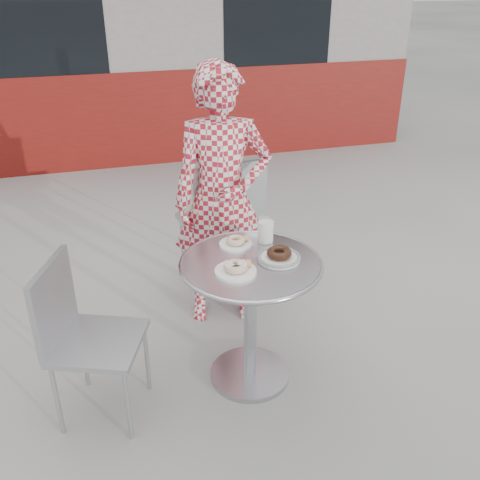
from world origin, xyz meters
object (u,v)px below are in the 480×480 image
object	(u,v)px
seated_person	(222,200)
milk_cup	(266,231)
bistro_table	(251,292)
plate_near	(236,268)
chair_left	(100,370)
plate_far	(236,242)
plate_checker	(279,256)
chair_far	(220,250)

from	to	relation	value
seated_person	milk_cup	bearing A→B (deg)	-65.73
bistro_table	milk_cup	size ratio (longest dim) A/B	5.26
bistro_table	plate_near	size ratio (longest dim) A/B	3.63
chair_left	milk_cup	size ratio (longest dim) A/B	6.08
plate_far	chair_left	bearing A→B (deg)	-163.35
plate_near	plate_checker	bearing A→B (deg)	15.05
plate_far	bistro_table	bearing A→B (deg)	-83.93
chair_left	plate_far	xyz separation A→B (m)	(0.74, 0.22, 0.47)
bistro_table	plate_checker	size ratio (longest dim) A/B	3.34
bistro_table	chair_far	xyz separation A→B (m)	(0.07, 0.90, -0.24)
bistro_table	seated_person	world-z (taller)	seated_person
chair_left	seated_person	world-z (taller)	seated_person
bistro_table	milk_cup	distance (m)	0.33
milk_cup	bistro_table	bearing A→B (deg)	-126.38
plate_near	chair_left	bearing A→B (deg)	176.56
chair_left	seated_person	xyz separation A→B (m)	(0.78, 0.65, 0.52)
plate_near	milk_cup	world-z (taller)	milk_cup
plate_checker	milk_cup	size ratio (longest dim) A/B	1.57
milk_cup	plate_near	bearing A→B (deg)	-131.79
seated_person	plate_far	world-z (taller)	seated_person
seated_person	plate_far	size ratio (longest dim) A/B	9.23
seated_person	milk_cup	xyz separation A→B (m)	(0.12, -0.44, -0.01)
chair_left	milk_cup	bearing A→B (deg)	-54.36
plate_far	milk_cup	bearing A→B (deg)	-1.85
plate_far	milk_cup	xyz separation A→B (m)	(0.16, -0.01, 0.05)
bistro_table	milk_cup	bearing A→B (deg)	53.62
chair_far	plate_checker	bearing A→B (deg)	88.32
plate_far	plate_near	size ratio (longest dim) A/B	0.86
bistro_table	plate_checker	xyz separation A→B (m)	(0.14, -0.01, 0.19)
bistro_table	chair_far	bearing A→B (deg)	85.60
bistro_table	seated_person	distance (m)	0.66
seated_person	plate_checker	distance (m)	0.64
chair_left	plate_far	world-z (taller)	chair_left
chair_far	bistro_table	bearing A→B (deg)	79.50
chair_left	plate_far	distance (m)	0.90
plate_near	plate_far	bearing A→B (deg)	74.24
chair_far	plate_near	xyz separation A→B (m)	(-0.16, -0.97, 0.43)
chair_left	plate_near	distance (m)	0.82
chair_far	plate_far	xyz separation A→B (m)	(-0.09, -0.71, 0.43)
seated_person	milk_cup	size ratio (longest dim) A/B	11.51
seated_person	milk_cup	distance (m)	0.45
bistro_table	chair_left	xyz separation A→B (m)	(-0.76, -0.03, -0.28)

